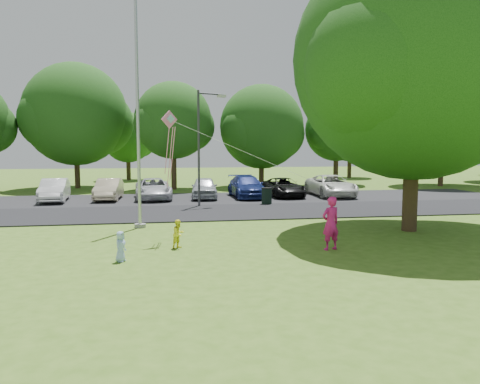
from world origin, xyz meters
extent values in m
plane|color=#3D621A|center=(0.00, 0.00, 0.00)|extent=(120.00, 120.00, 0.00)
cube|color=black|center=(0.00, 9.00, 0.03)|extent=(60.00, 6.00, 0.06)
cube|color=black|center=(0.00, 15.50, 0.03)|extent=(42.00, 7.00, 0.06)
cylinder|color=#B7BABF|center=(-3.50, 5.00, 5.00)|extent=(0.14, 0.14, 10.00)
cylinder|color=gray|center=(-3.50, 5.00, 0.08)|extent=(0.50, 0.50, 0.16)
cylinder|color=#3F3F44|center=(-0.39, 11.55, 3.39)|extent=(0.14, 0.14, 6.77)
cylinder|color=#3F3F44|center=(0.32, 11.88, 6.60)|extent=(1.47, 0.75, 0.09)
cube|color=silver|center=(1.04, 12.21, 6.52)|extent=(0.57, 0.44, 0.16)
cylinder|color=black|center=(3.73, 11.82, 0.49)|extent=(0.61, 0.61, 0.99)
cylinder|color=black|center=(3.73, 11.82, 1.01)|extent=(0.66, 0.66, 0.05)
cylinder|color=#332316|center=(7.80, 2.36, 1.82)|extent=(0.62, 0.62, 3.65)
sphere|color=#163F11|center=(7.80, 2.36, 7.14)|extent=(9.96, 9.96, 9.96)
sphere|color=#163F11|center=(10.04, 3.36, 6.39)|extent=(6.48, 6.48, 6.48)
sphere|color=#163F11|center=(5.81, 1.11, 6.64)|extent=(5.98, 5.98, 5.98)
sphere|color=#163F11|center=(5.50, 1.36, 6.25)|extent=(5.18, 5.18, 5.18)
cylinder|color=#332316|center=(-9.60, 25.24, 1.60)|extent=(0.44, 0.44, 3.19)
sphere|color=#163F11|center=(-9.60, 25.24, 6.17)|extent=(8.50, 8.50, 8.50)
sphere|color=#163F11|center=(-7.68, 26.09, 5.53)|extent=(5.53, 5.53, 5.53)
sphere|color=#163F11|center=(-11.30, 24.17, 5.74)|extent=(5.10, 5.10, 5.10)
cylinder|color=#332316|center=(-1.58, 22.90, 1.71)|extent=(0.44, 0.44, 3.43)
sphere|color=#163F11|center=(-1.58, 22.90, 5.62)|extent=(6.27, 6.27, 6.27)
sphere|color=#163F11|center=(-0.17, 23.53, 5.15)|extent=(4.07, 4.07, 4.07)
sphere|color=#163F11|center=(-2.84, 22.12, 5.31)|extent=(3.76, 3.76, 3.76)
cylinder|color=#332316|center=(6.03, 24.17, 1.33)|extent=(0.44, 0.44, 2.66)
sphere|color=#163F11|center=(6.03, 24.17, 5.20)|extent=(7.27, 7.27, 7.27)
sphere|color=#163F11|center=(7.66, 24.89, 4.66)|extent=(4.72, 4.72, 4.72)
sphere|color=#163F11|center=(4.57, 23.26, 4.84)|extent=(4.36, 4.36, 4.36)
cylinder|color=#332316|center=(13.12, 24.89, 1.51)|extent=(0.44, 0.44, 3.02)
sphere|color=#163F11|center=(13.12, 24.89, 5.00)|extent=(5.67, 5.67, 5.67)
sphere|color=#163F11|center=(14.39, 25.46, 4.58)|extent=(3.68, 3.68, 3.68)
sphere|color=#163F11|center=(11.98, 24.18, 4.72)|extent=(3.40, 3.40, 3.40)
cylinder|color=#332316|center=(21.92, 22.25, 1.71)|extent=(0.44, 0.44, 3.42)
sphere|color=#163F11|center=(21.92, 22.25, 6.49)|extent=(8.77, 8.77, 8.77)
sphere|color=#163F11|center=(23.89, 23.13, 5.84)|extent=(5.70, 5.70, 5.70)
sphere|color=#163F11|center=(20.17, 21.15, 6.06)|extent=(5.26, 5.26, 5.26)
cylinder|color=#332316|center=(-6.00, 34.00, 1.30)|extent=(0.44, 0.44, 2.60)
sphere|color=#163F11|center=(-6.00, 34.00, 4.42)|extent=(5.20, 5.20, 5.20)
sphere|color=#163F11|center=(-4.83, 34.52, 4.03)|extent=(3.38, 3.38, 3.38)
sphere|color=#163F11|center=(-7.04, 33.35, 4.16)|extent=(3.12, 3.12, 3.12)
cylinder|color=#332316|center=(18.00, 33.50, 1.30)|extent=(0.44, 0.44, 2.60)
sphere|color=#163F11|center=(18.00, 33.50, 4.42)|extent=(5.20, 5.20, 5.20)
sphere|color=#163F11|center=(19.17, 34.02, 4.03)|extent=(3.38, 3.38, 3.38)
sphere|color=#163F11|center=(16.96, 32.85, 4.16)|extent=(3.12, 3.12, 3.12)
imported|color=silver|center=(-9.29, 15.22, 0.78)|extent=(1.89, 4.48, 1.44)
imported|color=#C6B793|center=(-5.99, 15.58, 0.75)|extent=(1.61, 4.23, 1.38)
imported|color=silver|center=(-3.13, 15.52, 0.75)|extent=(2.57, 5.07, 1.37)
imported|color=#B2B7BF|center=(0.25, 15.45, 0.77)|extent=(1.99, 4.29, 1.42)
imported|color=navy|center=(3.18, 15.53, 0.79)|extent=(2.21, 5.09, 1.46)
imported|color=black|center=(5.76, 15.60, 0.70)|extent=(2.49, 4.79, 1.29)
imported|color=silver|center=(9.12, 15.32, 0.80)|extent=(2.47, 5.33, 1.48)
imported|color=#D41C75|center=(3.21, -0.58, 0.93)|extent=(0.78, 0.62, 1.86)
imported|color=#FFF628|center=(-1.96, 0.53, 0.51)|extent=(0.62, 0.62, 1.02)
imported|color=#A2C1F9|center=(-3.81, -1.11, 0.48)|extent=(0.45, 0.55, 0.96)
cube|color=pink|center=(-2.20, 1.91, 4.56)|extent=(0.60, 0.37, 0.66)
cube|color=#8CC6E5|center=(-2.15, 1.88, 4.58)|extent=(0.29, 0.19, 0.32)
cylinder|color=white|center=(0.50, 0.66, 3.33)|extent=(5.42, 2.51, 2.46)
cylinder|color=pink|center=(-2.30, 1.91, 3.42)|extent=(0.22, 0.28, 1.77)
cylinder|color=pink|center=(-2.10, 1.96, 3.28)|extent=(0.24, 0.46, 2.02)
cylinder|color=pink|center=(-2.20, 1.83, 3.14)|extent=(0.27, 0.68, 2.26)
camera|label=1|loc=(-2.47, -15.78, 3.61)|focal=35.00mm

